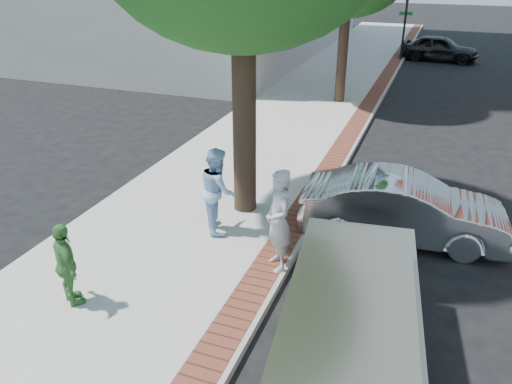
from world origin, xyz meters
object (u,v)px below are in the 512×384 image
at_px(van, 350,332).
at_px(person_gray, 278,221).
at_px(parking_meter, 282,206).
at_px(person_green, 66,265).
at_px(person_officer, 218,190).
at_px(bg_car, 440,48).
at_px(sedan_silver, 403,208).

bearing_deg(van, person_gray, 121.32).
bearing_deg(parking_meter, person_green, -135.83).
bearing_deg(person_officer, parking_meter, -137.92).
bearing_deg(parking_meter, bg_car, 84.69).
relative_size(person_gray, person_green, 1.31).
bearing_deg(parking_meter, van, -55.90).
bearing_deg(person_gray, person_green, -89.67).
xyz_separation_m(person_green, van, (4.72, 0.05, -0.00)).
bearing_deg(person_green, parking_meter, -102.15).
bearing_deg(person_gray, van, 1.06).
xyz_separation_m(sedan_silver, van, (-0.30, -4.45, 0.20)).
distance_m(parking_meter, person_officer, 1.64).
xyz_separation_m(sedan_silver, bg_car, (-0.05, 20.94, 0.01)).
height_order(person_officer, van, person_officer).
xyz_separation_m(parking_meter, person_green, (-2.87, -2.79, -0.29)).
bearing_deg(person_gray, bg_car, 137.73).
bearing_deg(bg_car, person_officer, 176.13).
distance_m(parking_meter, sedan_silver, 2.80).
height_order(person_gray, person_officer, person_gray).
xyz_separation_m(person_officer, van, (3.43, -3.18, -0.17)).
bearing_deg(bg_car, van, -175.02).
relative_size(parking_meter, sedan_silver, 0.34).
distance_m(person_officer, van, 4.68).
height_order(sedan_silver, van, van).
relative_size(person_gray, bg_car, 0.48).
bearing_deg(person_green, van, -145.76).
relative_size(person_gray, sedan_silver, 0.47).
bearing_deg(person_officer, bg_car, -41.56).
height_order(parking_meter, van, van).
xyz_separation_m(person_officer, bg_car, (3.68, 22.20, -0.36)).
bearing_deg(sedan_silver, person_officer, 103.71).
xyz_separation_m(person_officer, person_green, (-1.29, -3.23, -0.17)).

